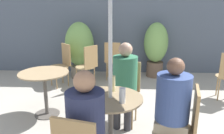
# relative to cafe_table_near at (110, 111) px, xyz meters

# --- Properties ---
(storefront_wall) EXTENTS (10.00, 0.06, 3.00)m
(storefront_wall) POSITION_rel_cafe_table_near_xyz_m (0.09, 3.47, 0.94)
(storefront_wall) COLOR #4C5666
(storefront_wall) RESTS_ON ground_plane
(cafe_table_near) EXTENTS (0.75, 0.75, 0.74)m
(cafe_table_near) POSITION_rel_cafe_table_near_xyz_m (0.00, 0.00, 0.00)
(cafe_table_near) COLOR #514C47
(cafe_table_near) RESTS_ON ground_plane
(cafe_table_far) EXTENTS (0.78, 0.78, 0.74)m
(cafe_table_far) POSITION_rel_cafe_table_near_xyz_m (-1.11, 0.94, 0.01)
(cafe_table_far) COLOR #514C47
(cafe_table_far) RESTS_ON ground_plane
(bistro_chair_1) EXTENTS (0.46, 0.44, 0.94)m
(bistro_chair_1) POSITION_rel_cafe_table_near_xyz_m (0.80, -0.21, 0.00)
(bistro_chair_1) COLOR #997F56
(bistro_chair_1) RESTS_ON ground_plane
(bistro_chair_2) EXTENTS (0.44, 0.46, 0.94)m
(bistro_chair_2) POSITION_rel_cafe_table_near_xyz_m (0.21, 0.80, 0.00)
(bistro_chair_2) COLOR #997F56
(bistro_chair_2) RESTS_ON ground_plane
(bistro_chair_3) EXTENTS (0.49, 0.49, 0.94)m
(bistro_chair_3) POSITION_rel_cafe_table_near_xyz_m (-1.19, 2.35, 0.00)
(bistro_chair_3) COLOR #997F56
(bistro_chair_3) RESTS_ON ground_plane
(bistro_chair_4) EXTENTS (0.49, 0.49, 0.94)m
(bistro_chair_4) POSITION_rel_cafe_table_near_xyz_m (-0.60, 2.22, 0.00)
(bistro_chair_4) COLOR #997F56
(bistro_chair_4) RESTS_ON ground_plane
(bistro_chair_6) EXTENTS (0.43, 0.43, 0.94)m
(bistro_chair_6) POSITION_rel_cafe_table_near_xyz_m (-0.09, 2.73, 0.00)
(bistro_chair_6) COLOR #997F56
(bistro_chair_6) RESTS_ON ground_plane
(seated_person_0) EXTENTS (0.35, 0.38, 1.25)m
(seated_person_0) POSITION_rel_cafe_table_near_xyz_m (-0.17, -0.65, 0.18)
(seated_person_0) COLOR gray
(seated_person_0) RESTS_ON ground_plane
(seated_person_1) EXTENTS (0.41, 0.38, 1.25)m
(seated_person_1) POSITION_rel_cafe_table_near_xyz_m (0.65, -0.17, 0.18)
(seated_person_1) COLOR gray
(seated_person_1) RESTS_ON ground_plane
(seated_person_2) EXTENTS (0.37, 0.40, 1.26)m
(seated_person_2) POSITION_rel_cafe_table_near_xyz_m (0.17, 0.65, 0.19)
(seated_person_2) COLOR #2D2D33
(seated_person_2) RESTS_ON ground_plane
(beer_glass_0) EXTENTS (0.06, 0.06, 0.20)m
(beer_glass_0) POSITION_rel_cafe_table_near_xyz_m (0.02, 0.20, 0.27)
(beer_glass_0) COLOR beige
(beer_glass_0) RESTS_ON cafe_table_near
(beer_glass_1) EXTENTS (0.06, 0.06, 0.15)m
(beer_glass_1) POSITION_rel_cafe_table_near_xyz_m (-0.19, -0.05, 0.25)
(beer_glass_1) COLOR #DBC65B
(beer_glass_1) RESTS_ON cafe_table_near
(beer_glass_2) EXTENTS (0.07, 0.07, 0.17)m
(beer_glass_2) POSITION_rel_cafe_table_near_xyz_m (0.14, -0.14, 0.26)
(beer_glass_2) COLOR silver
(beer_glass_2) RESTS_ON cafe_table_near
(potted_plant_0) EXTENTS (0.70, 0.70, 1.38)m
(potted_plant_0) POSITION_rel_cafe_table_near_xyz_m (-0.91, 2.95, 0.20)
(potted_plant_0) COLOR slate
(potted_plant_0) RESTS_ON ground_plane
(potted_plant_1) EXTENTS (0.59, 0.59, 1.37)m
(potted_plant_1) POSITION_rel_cafe_table_near_xyz_m (0.97, 3.11, 0.21)
(potted_plant_1) COLOR brown
(potted_plant_1) RESTS_ON ground_plane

